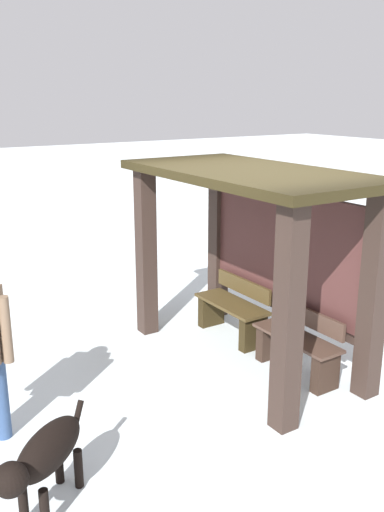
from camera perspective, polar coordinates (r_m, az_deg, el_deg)
ground_plane at (r=6.71m, az=5.26°, el=-10.37°), size 60.00×60.00×0.00m
bus_shelter at (r=6.26m, az=6.64°, el=2.98°), size 3.05×1.54×2.22m
bench_left_inside at (r=7.16m, az=4.20°, el=-5.66°), size 1.09×0.41×0.74m
bench_center_inside at (r=6.33m, az=10.76°, el=-8.95°), size 1.09×0.36×0.73m
dog at (r=4.41m, az=-14.84°, el=-19.06°), size 0.75×0.88×0.67m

